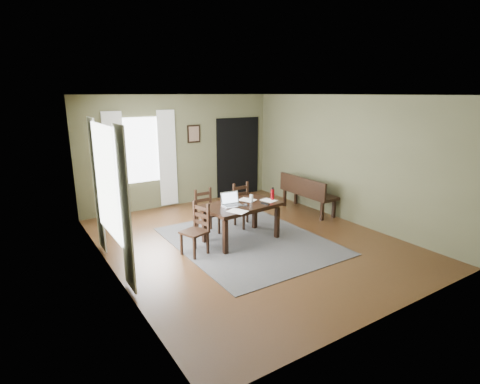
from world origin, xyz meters
TOP-DOWN VIEW (x-y plane):
  - ground at (0.00, 0.00)m, footprint 5.00×6.00m
  - room_shell at (0.00, 0.00)m, footprint 5.02×6.02m
  - rug at (0.00, 0.00)m, footprint 2.60×3.20m
  - dining_table at (-0.09, 0.11)m, footprint 1.50×0.99m
  - chair_end at (-1.08, 0.01)m, footprint 0.50×0.50m
  - chair_back_left at (-0.46, 0.81)m, footprint 0.40×0.41m
  - chair_back_right at (0.40, 0.76)m, footprint 0.41×0.41m
  - bench at (2.14, 0.77)m, footprint 0.49×1.51m
  - laptop at (-0.29, 0.14)m, footprint 0.39×0.32m
  - computer_mouse at (-0.09, -0.03)m, footprint 0.08×0.10m
  - tv_remote at (0.27, -0.14)m, footprint 0.08×0.20m
  - drinking_glass at (0.14, 0.11)m, footprint 0.08×0.08m
  - water_bottle at (0.58, 0.03)m, footprint 0.09×0.09m
  - paper_a at (-0.39, -0.23)m, footprint 0.36×0.40m
  - paper_c at (0.15, 0.28)m, footprint 0.35×0.38m
  - paper_d at (0.48, 0.03)m, footprint 0.28×0.33m
  - window_left at (-2.47, 0.20)m, footprint 0.01×1.30m
  - window_back at (-1.00, 2.97)m, footprint 1.00×0.01m
  - curtain_left_near at (-2.44, -0.62)m, footprint 0.03×0.48m
  - curtain_left_far at (-2.44, 1.02)m, footprint 0.03×0.48m
  - curtain_back_left at (-1.62, 2.94)m, footprint 0.44×0.03m
  - curtain_back_right at (-0.38, 2.94)m, footprint 0.44×0.03m
  - framed_picture at (0.35, 2.97)m, footprint 0.34×0.03m
  - doorway_back at (1.65, 2.97)m, footprint 1.30×0.03m

SIDE VIEW (x-z plane):
  - ground at x=0.00m, z-range -0.01..0.00m
  - rug at x=0.00m, z-range 0.00..0.01m
  - chair_back_left at x=-0.46m, z-range -0.01..0.88m
  - chair_end at x=-1.08m, z-range -0.01..0.90m
  - chair_back_right at x=0.40m, z-range -0.01..0.90m
  - bench at x=2.14m, z-range 0.08..0.94m
  - dining_table at x=-0.09m, z-range 0.28..0.99m
  - paper_d at x=0.48m, z-range 0.72..0.73m
  - paper_c at x=0.15m, z-range 0.72..0.73m
  - paper_a at x=-0.39m, z-range 0.72..0.73m
  - tv_remote at x=0.27m, z-range 0.72..0.74m
  - computer_mouse at x=-0.09m, z-range 0.72..0.75m
  - laptop at x=-0.29m, z-range 0.67..0.91m
  - drinking_glass at x=0.14m, z-range 0.72..0.87m
  - water_bottle at x=0.58m, z-range 0.71..0.96m
  - doorway_back at x=1.65m, z-range 0.00..2.10m
  - curtain_left_near at x=-2.44m, z-range 0.05..2.35m
  - curtain_left_far at x=-2.44m, z-range 0.05..2.35m
  - curtain_back_left at x=-1.62m, z-range 0.05..2.35m
  - curtain_back_right at x=-0.38m, z-range 0.05..2.35m
  - window_left at x=-2.47m, z-range 0.60..2.30m
  - window_back at x=-1.00m, z-range 0.70..2.20m
  - framed_picture at x=0.35m, z-range 1.53..1.97m
  - room_shell at x=0.00m, z-range 0.45..3.16m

